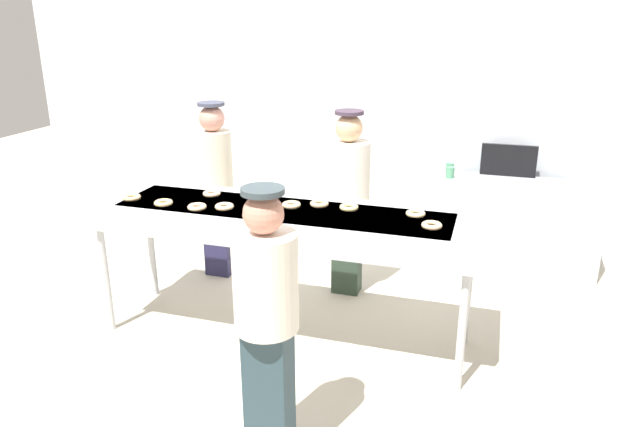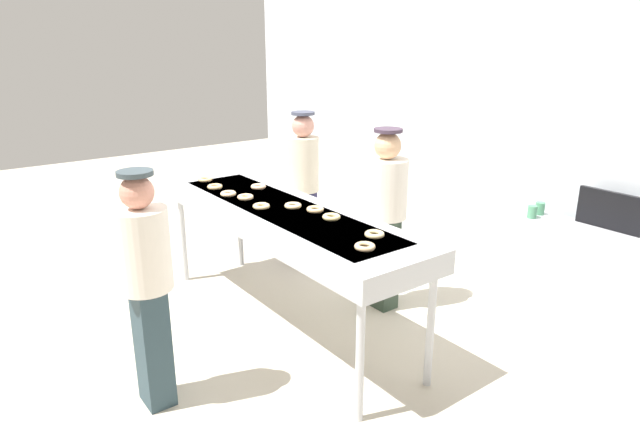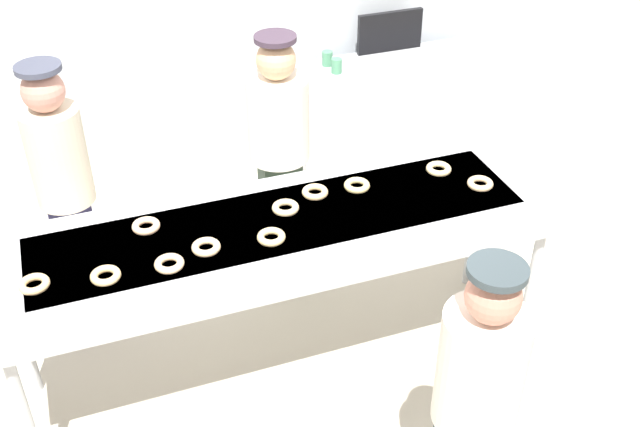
{
  "view_description": "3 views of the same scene",
  "coord_description": "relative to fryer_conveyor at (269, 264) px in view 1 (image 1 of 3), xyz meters",
  "views": [
    {
      "loc": [
        2.08,
        -2.78,
        2.69
      ],
      "look_at": [
        0.34,
        0.09,
        1.09
      ],
      "focal_mm": 33.21,
      "sensor_mm": 36.0,
      "label": 1
    },
    {
      "loc": [
        0.22,
        -3.15,
        3.42
      ],
      "look_at": [
        0.37,
        0.01,
        1.0
      ],
      "focal_mm": 46.04,
      "sensor_mm": 36.0,
      "label": 2
    },
    {
      "loc": [
        -1.67,
        -2.77,
        3.59
      ],
      "look_at": [
        0.14,
        0.01,
        1.03
      ],
      "focal_mm": 44.95,
      "sensor_mm": 36.0,
      "label": 3
    }
  ],
  "objects": [
    {
      "name": "plain_donut_4",
      "position": [
        -0.42,
        -0.2,
        0.1
      ],
      "size": [
        0.14,
        0.14,
        0.03
      ],
      "primitive_type": "torus",
      "rotation": [
        0.0,
        0.0,
        1.54
      ],
      "color": "#F3D28D",
      "rests_on": "fryer_conveyor"
    },
    {
      "name": "ground_plane",
      "position": [
        0.0,
        0.0,
        -0.87
      ],
      "size": [
        16.0,
        16.0,
        0.0
      ],
      "primitive_type": "plane",
      "color": "beige"
    },
    {
      "name": "customer_waiting",
      "position": [
        0.44,
        -1.59,
        0.11
      ],
      "size": [
        0.35,
        0.35,
        1.71
      ],
      "rotation": [
        0.0,
        0.0,
        0.26
      ],
      "color": "#2C1E3C",
      "rests_on": "ground"
    },
    {
      "name": "paper_cup_2",
      "position": [
        -1.35,
        1.76,
        0.14
      ],
      "size": [
        0.08,
        0.08,
        0.13
      ],
      "primitive_type": "cylinder",
      "color": "#CC4C3F",
      "rests_on": "prep_counter"
    },
    {
      "name": "plain_donut_9",
      "position": [
        -0.59,
        0.22,
        0.1
      ],
      "size": [
        0.19,
        0.19,
        0.03
      ],
      "primitive_type": "torus",
      "rotation": [
        0.0,
        0.0,
        2.48
      ],
      "color": "#F7CA8C",
      "rests_on": "fryer_conveyor"
    },
    {
      "name": "plain_donut_6",
      "position": [
        -0.38,
        -0.03,
        0.1
      ],
      "size": [
        0.13,
        0.13,
        0.03
      ],
      "primitive_type": "torus",
      "rotation": [
        0.0,
        0.0,
        1.57
      ],
      "color": "beige",
      "rests_on": "fryer_conveyor"
    },
    {
      "name": "back_wall",
      "position": [
        0.0,
        2.21,
        0.68
      ],
      "size": [
        8.0,
        0.12,
        3.1
      ],
      "primitive_type": "cube",
      "color": "silver",
      "rests_on": "ground"
    },
    {
      "name": "fryer_conveyor",
      "position": [
        0.0,
        0.0,
        0.0
      ],
      "size": [
        2.25,
        0.66,
        0.96
      ],
      "color": "#B7BABF",
      "rests_on": "ground"
    },
    {
      "name": "plain_donut_1",
      "position": [
        -0.7,
        -0.2,
        0.1
      ],
      "size": [
        0.19,
        0.19,
        0.03
      ],
      "primitive_type": "torus",
      "rotation": [
        0.0,
        0.0,
        0.71
      ],
      "color": "beige",
      "rests_on": "fryer_conveyor"
    },
    {
      "name": "plain_donut_5",
      "position": [
        -0.2,
        -0.1,
        0.1
      ],
      "size": [
        0.18,
        0.18,
        0.03
      ],
      "primitive_type": "torus",
      "rotation": [
        0.0,
        0.0,
        2.65
      ],
      "color": "#F7D38B",
      "rests_on": "fryer_conveyor"
    },
    {
      "name": "worker_assistant",
      "position": [
        0.16,
        0.87,
        0.06
      ],
      "size": [
        0.37,
        0.37,
        1.61
      ],
      "rotation": [
        0.0,
        0.0,
        3.21
      ],
      "color": "#2F243D",
      "rests_on": "ground"
    },
    {
      "name": "worker_baker",
      "position": [
        -0.54,
        0.79,
        0.01
      ],
      "size": [
        0.33,
        0.33,
        1.57
      ],
      "rotation": [
        0.0,
        0.0,
        3.39
      ],
      "color": "#2D2D26",
      "rests_on": "ground"
    },
    {
      "name": "menu_display",
      "position": [
        -1.2,
        2.02,
        0.24
      ],
      "size": [
        0.6,
        0.04,
        0.34
      ],
      "primitive_type": "cube",
      "color": "black",
      "rests_on": "prep_counter"
    },
    {
      "name": "plain_donut_2",
      "position": [
        0.85,
        -0.02,
        0.1
      ],
      "size": [
        0.15,
        0.15,
        0.03
      ],
      "primitive_type": "torus",
      "rotation": [
        0.0,
        0.0,
        0.1
      ],
      "color": "beige",
      "rests_on": "fryer_conveyor"
    },
    {
      "name": "paper_cup_1",
      "position": [
        -1.45,
        1.7,
        0.14
      ],
      "size": [
        0.08,
        0.08,
        0.13
      ],
      "primitive_type": "cylinder",
      "color": "#CC4C3F",
      "rests_on": "prep_counter"
    },
    {
      "name": "prep_counter",
      "position": [
        -1.2,
        1.76,
        -0.4
      ],
      "size": [
        1.58,
        0.62,
        0.95
      ],
      "primitive_type": "cube",
      "color": "#B7BABF",
      "rests_on": "ground"
    },
    {
      "name": "plain_donut_3",
      "position": [
        0.55,
        -0.16,
        0.1
      ],
      "size": [
        0.18,
        0.18,
        0.03
      ],
      "primitive_type": "torus",
      "rotation": [
        0.0,
        0.0,
        2.72
      ],
      "color": "beige",
      "rests_on": "fryer_conveyor"
    },
    {
      "name": "plain_donut_0",
      "position": [
        -0.26,
        0.14,
        0.1
      ],
      "size": [
        0.15,
        0.15,
        0.03
      ],
      "primitive_type": "torus",
      "rotation": [
        0.0,
        0.0,
        2.99
      ],
      "color": "#F5C786",
      "rests_on": "fryer_conveyor"
    },
    {
      "name": "plain_donut_7",
      "position": [
        0.76,
        0.16,
        0.1
      ],
      "size": [
        0.16,
        0.16,
        0.03
      ],
      "primitive_type": "torus",
      "rotation": [
        0.0,
        0.0,
        1.33
      ],
      "color": "beige",
      "rests_on": "fryer_conveyor"
    },
    {
      "name": "paper_cup_0",
      "position": [
        -1.7,
        1.99,
        0.14
      ],
      "size": [
        0.08,
        0.08,
        0.13
      ],
      "primitive_type": "cylinder",
      "color": "#CC4C3F",
      "rests_on": "prep_counter"
    },
    {
      "name": "plain_donut_8",
      "position": [
        -0.82,
        -0.11,
        0.1
      ],
      "size": [
        0.15,
        0.15,
        0.03
      ],
      "primitive_type": "torus",
      "rotation": [
        0.0,
        0.0,
        0.09
      ],
      "color": "#E6D087",
      "rests_on": "fryer_conveyor"
    },
    {
      "name": "paper_cup_3",
      "position": [
        -0.59,
        1.89,
        0.14
      ],
      "size": [
        0.08,
        0.08,
        0.13
      ],
      "primitive_type": "cylinder",
      "color": "#CC4C3F",
      "rests_on": "prep_counter"
    }
  ]
}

